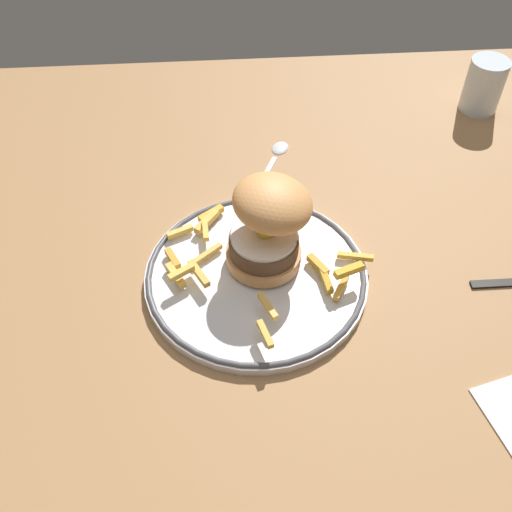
{
  "coord_description": "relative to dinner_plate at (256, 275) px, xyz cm",
  "views": [
    {
      "loc": [
        1.08,
        -52.84,
        60.08
      ],
      "look_at": [
        4.77,
        -3.17,
        4.6
      ],
      "focal_mm": 41.69,
      "sensor_mm": 36.0,
      "label": 1
    }
  ],
  "objects": [
    {
      "name": "ground_plane",
      "position": [
        -4.77,
        3.17,
        -2.84
      ],
      "size": [
        126.83,
        104.74,
        4.0
      ],
      "primitive_type": "cube",
      "color": "#A07348"
    },
    {
      "name": "water_glass",
      "position": [
        41.46,
        35.99,
        3.03
      ],
      "size": [
        6.45,
        6.45,
        9.12
      ],
      "color": "silver",
      "rests_on": "ground_plane"
    },
    {
      "name": "spoon",
      "position": [
        5.33,
        25.91,
        -0.48
      ],
      "size": [
        7.08,
        12.8,
        0.9
      ],
      "color": "silver",
      "rests_on": "ground_plane"
    },
    {
      "name": "fries_pile",
      "position": [
        -0.86,
        1.42,
        1.64
      ],
      "size": [
        27.44,
        25.11,
        2.9
      ],
      "color": "gold",
      "rests_on": "dinner_plate"
    },
    {
      "name": "burger",
      "position": [
        1.77,
        2.54,
        6.76
      ],
      "size": [
        12.08,
        11.7,
        12.26
      ],
      "color": "tan",
      "rests_on": "dinner_plate"
    },
    {
      "name": "dinner_plate",
      "position": [
        0.0,
        0.0,
        0.0
      ],
      "size": [
        29.02,
        29.02,
        1.6
      ],
      "color": "silver",
      "rests_on": "ground_plane"
    }
  ]
}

